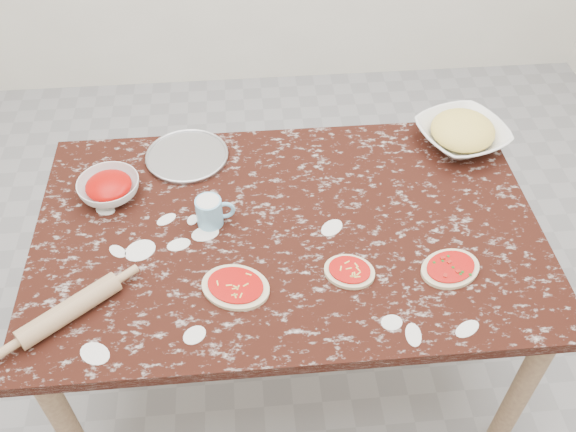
# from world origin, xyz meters

# --- Properties ---
(ground) EXTENTS (4.00, 4.00, 0.00)m
(ground) POSITION_xyz_m (0.00, 0.00, 0.00)
(ground) COLOR gray
(worktable) EXTENTS (1.60, 1.00, 0.75)m
(worktable) POSITION_xyz_m (0.00, 0.00, 0.67)
(worktable) COLOR black
(worktable) RESTS_ON ground
(pizza_tray) EXTENTS (0.30, 0.30, 0.01)m
(pizza_tray) POSITION_xyz_m (-0.33, 0.37, 0.76)
(pizza_tray) COLOR #B2B2B7
(pizza_tray) RESTS_ON worktable
(sauce_bowl) EXTENTS (0.25, 0.25, 0.06)m
(sauce_bowl) POSITION_xyz_m (-0.58, 0.20, 0.78)
(sauce_bowl) COLOR white
(sauce_bowl) RESTS_ON worktable
(cheese_bowl) EXTENTS (0.39, 0.39, 0.07)m
(cheese_bowl) POSITION_xyz_m (0.66, 0.36, 0.79)
(cheese_bowl) COLOR white
(cheese_bowl) RESTS_ON worktable
(flour_mug) EXTENTS (0.12, 0.08, 0.10)m
(flour_mug) POSITION_xyz_m (-0.24, 0.04, 0.80)
(flour_mug) COLOR #7EC1E7
(flour_mug) RESTS_ON worktable
(pizza_left) EXTENTS (0.25, 0.23, 0.02)m
(pizza_left) POSITION_xyz_m (-0.17, -0.23, 0.76)
(pizza_left) COLOR beige
(pizza_left) RESTS_ON worktable
(pizza_mid) EXTENTS (0.19, 0.17, 0.02)m
(pizza_mid) POSITION_xyz_m (0.16, -0.20, 0.76)
(pizza_mid) COLOR beige
(pizza_mid) RESTS_ON worktable
(pizza_right) EXTENTS (0.22, 0.20, 0.02)m
(pizza_right) POSITION_xyz_m (0.46, -0.22, 0.76)
(pizza_right) COLOR beige
(pizza_right) RESTS_ON worktable
(rolling_pin) EXTENTS (0.27, 0.23, 0.06)m
(rolling_pin) POSITION_xyz_m (-0.63, -0.29, 0.78)
(rolling_pin) COLOR tan
(rolling_pin) RESTS_ON worktable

